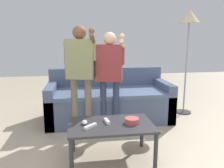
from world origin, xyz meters
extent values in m
plane|color=tan|center=(0.00, 0.00, 0.00)|extent=(12.00, 12.00, 0.00)
cube|color=#475675|center=(0.08, 1.29, 0.23)|extent=(2.01, 0.93, 0.45)
cube|color=#4D5D7E|center=(0.08, 1.22, 0.48)|extent=(1.73, 0.81, 0.06)
cube|color=#475675|center=(0.08, 1.66, 0.64)|extent=(2.01, 0.18, 0.38)
cube|color=#475675|center=(-0.85, 1.29, 0.32)|extent=(0.14, 0.93, 0.63)
cube|color=#475675|center=(1.02, 1.29, 0.32)|extent=(0.14, 0.93, 0.63)
cube|color=#2D2D33|center=(-0.07, -0.02, 0.42)|extent=(0.93, 0.58, 0.03)
cylinder|color=#2D2D33|center=(-0.50, -0.28, 0.20)|extent=(0.04, 0.04, 0.40)
cylinder|color=#2D2D33|center=(0.36, -0.28, 0.20)|extent=(0.04, 0.04, 0.40)
cylinder|color=#2D2D33|center=(-0.50, 0.24, 0.20)|extent=(0.04, 0.04, 0.40)
cylinder|color=#2D2D33|center=(0.36, 0.24, 0.20)|extent=(0.04, 0.04, 0.40)
cylinder|color=#B24C47|center=(0.16, -0.04, 0.46)|extent=(0.16, 0.16, 0.06)
ellipsoid|color=white|center=(-0.36, 0.01, 0.45)|extent=(0.06, 0.09, 0.05)
cylinder|color=#4C4C51|center=(-0.36, 0.02, 0.48)|extent=(0.02, 0.02, 0.01)
cylinder|color=#2D2D33|center=(1.49, 1.41, 0.01)|extent=(0.28, 0.28, 0.02)
cylinder|color=gray|center=(1.49, 1.41, 0.82)|extent=(0.03, 0.03, 1.59)
cone|color=#C1AD89|center=(1.49, 1.41, 1.72)|extent=(0.36, 0.36, 0.22)
cylinder|color=#2D3856|center=(-0.06, 0.84, 0.38)|extent=(0.09, 0.09, 0.75)
cylinder|color=#2D3856|center=(0.12, 0.79, 0.38)|extent=(0.09, 0.09, 0.75)
cube|color=brown|center=(0.03, 0.82, 1.01)|extent=(0.39, 0.27, 0.52)
sphere|color=beige|center=(0.03, 0.82, 1.35)|extent=(0.18, 0.18, 0.18)
cylinder|color=beige|center=(-0.14, 0.86, 0.99)|extent=(0.07, 0.07, 0.49)
cylinder|color=brown|center=(0.20, 0.77, 1.11)|extent=(0.07, 0.07, 0.24)
cylinder|color=beige|center=(0.19, 0.72, 1.27)|extent=(0.12, 0.25, 0.16)
sphere|color=beige|center=(0.17, 0.67, 1.38)|extent=(0.07, 0.07, 0.07)
cylinder|color=#756656|center=(-0.48, 0.85, 0.40)|extent=(0.10, 0.10, 0.80)
cylinder|color=#756656|center=(-0.29, 0.80, 0.40)|extent=(0.10, 0.10, 0.80)
cube|color=gray|center=(-0.38, 0.83, 1.07)|extent=(0.41, 0.28, 0.55)
sphere|color=brown|center=(-0.38, 0.83, 1.43)|extent=(0.19, 0.19, 0.19)
cylinder|color=brown|center=(-0.57, 0.87, 1.04)|extent=(0.07, 0.07, 0.52)
cylinder|color=gray|center=(-0.20, 0.78, 1.17)|extent=(0.07, 0.07, 0.26)
cylinder|color=brown|center=(-0.21, 0.72, 1.34)|extent=(0.12, 0.26, 0.19)
sphere|color=brown|center=(-0.23, 0.65, 1.45)|extent=(0.08, 0.08, 0.08)
cube|color=white|center=(-0.30, -0.09, 0.44)|extent=(0.15, 0.13, 0.03)
cylinder|color=silver|center=(-0.28, -0.07, 0.46)|extent=(0.01, 0.01, 0.00)
cube|color=silver|center=(-0.34, -0.13, 0.46)|extent=(0.02, 0.02, 0.00)
cube|color=white|center=(-0.11, 0.03, 0.44)|extent=(0.06, 0.15, 0.03)
cylinder|color=silver|center=(-0.12, 0.06, 0.46)|extent=(0.01, 0.01, 0.00)
cube|color=silver|center=(-0.11, -0.01, 0.46)|extent=(0.02, 0.02, 0.00)
camera|label=1|loc=(-0.41, -2.31, 1.35)|focal=35.81mm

